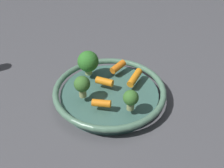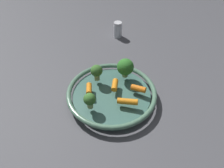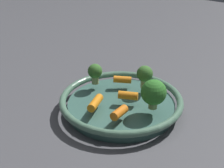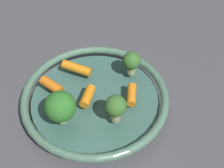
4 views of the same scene
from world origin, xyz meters
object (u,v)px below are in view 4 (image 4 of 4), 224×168
(baby_carrot_near_rim, at_px, (52,85))
(broccoli_floret_large, at_px, (132,61))
(broccoli_floret_edge, at_px, (62,108))
(broccoli_floret_small, at_px, (116,107))
(baby_carrot_right, at_px, (132,95))
(baby_carrot_back, at_px, (77,68))
(serving_bowl, at_px, (95,100))
(baby_carrot_center, at_px, (89,97))

(baby_carrot_near_rim, height_order, broccoli_floret_large, broccoli_floret_large)
(broccoli_floret_edge, xyz_separation_m, broccoli_floret_small, (0.07, -0.07, -0.00))
(broccoli_floret_edge, bearing_deg, baby_carrot_near_rim, 62.78)
(broccoli_floret_large, distance_m, broccoli_floret_small, 0.13)
(baby_carrot_right, height_order, broccoli_floret_small, broccoli_floret_small)
(baby_carrot_near_rim, relative_size, broccoli_floret_edge, 0.70)
(broccoli_floret_large, xyz_separation_m, broccoli_floret_small, (-0.11, -0.05, 0.00))
(baby_carrot_back, height_order, broccoli_floret_small, broccoli_floret_small)
(baby_carrot_back, height_order, baby_carrot_near_rim, same)
(serving_bowl, distance_m, broccoli_floret_edge, 0.10)
(serving_bowl, relative_size, broccoli_floret_large, 5.57)
(baby_carrot_near_rim, xyz_separation_m, broccoli_floret_large, (0.14, -0.09, 0.02))
(baby_carrot_center, bearing_deg, broccoli_floret_large, -6.14)
(baby_carrot_center, distance_m, broccoli_floret_edge, 0.07)
(baby_carrot_center, distance_m, broccoli_floret_small, 0.07)
(baby_carrot_center, bearing_deg, baby_carrot_near_rim, 108.95)
(baby_carrot_near_rim, bearing_deg, broccoli_floret_small, -79.51)
(serving_bowl, distance_m, baby_carrot_back, 0.08)
(baby_carrot_center, height_order, broccoli_floret_large, broccoli_floret_large)
(baby_carrot_back, bearing_deg, baby_carrot_center, -118.25)
(baby_carrot_right, xyz_separation_m, broccoli_floret_large, (0.05, 0.04, 0.02))
(baby_carrot_center, xyz_separation_m, broccoli_floret_edge, (-0.07, 0.00, 0.03))
(broccoli_floret_large, bearing_deg, baby_carrot_back, 129.33)
(serving_bowl, bearing_deg, baby_carrot_center, -166.68)
(baby_carrot_right, height_order, baby_carrot_near_rim, baby_carrot_near_rim)
(baby_carrot_back, relative_size, baby_carrot_near_rim, 1.30)
(serving_bowl, relative_size, baby_carrot_right, 6.51)
(broccoli_floret_edge, bearing_deg, baby_carrot_right, -24.21)
(baby_carrot_right, bearing_deg, baby_carrot_back, 98.02)
(baby_carrot_right, xyz_separation_m, baby_carrot_near_rim, (-0.09, 0.14, 0.00))
(baby_carrot_near_rim, xyz_separation_m, broccoli_floret_edge, (-0.04, -0.08, 0.03))
(baby_carrot_right, bearing_deg, broccoli_floret_large, 39.63)
(baby_carrot_back, height_order, baby_carrot_center, baby_carrot_back)
(baby_carrot_center, xyz_separation_m, baby_carrot_near_rim, (-0.03, 0.08, 0.00))
(baby_carrot_near_rim, bearing_deg, broccoli_floret_edge, -117.22)
(baby_carrot_center, distance_m, baby_carrot_near_rim, 0.08)
(broccoli_floret_edge, bearing_deg, broccoli_floret_small, -45.16)
(baby_carrot_right, distance_m, baby_carrot_near_rim, 0.16)
(broccoli_floret_edge, distance_m, broccoli_floret_small, 0.10)
(baby_carrot_right, height_order, broccoli_floret_large, broccoli_floret_large)
(serving_bowl, xyz_separation_m, baby_carrot_center, (-0.02, -0.00, 0.03))
(serving_bowl, height_order, broccoli_floret_edge, broccoli_floret_edge)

